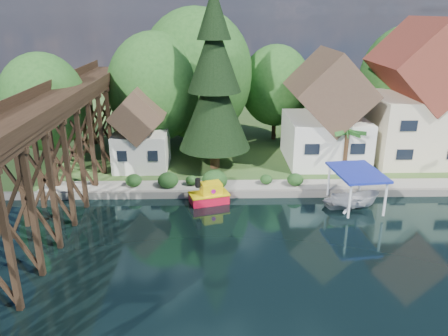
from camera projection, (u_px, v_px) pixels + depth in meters
The scene contains 15 objects.
ground at pixel (274, 245), 29.39m from camera, with size 140.00×140.00×0.00m, color black.
bank at pixel (243, 121), 61.27m from camera, with size 140.00×52.00×0.50m, color #2C5020.
seawall at pixel (309, 193), 36.89m from camera, with size 60.00×0.40×0.62m, color slate.
promenade at pixel (329, 185), 38.07m from camera, with size 50.00×2.60×0.06m, color gray.
trestle_bridge at pixel (51, 148), 32.11m from camera, with size 4.12×44.18×9.30m.
house_left at pixel (326, 116), 42.82m from camera, with size 7.64×8.64×11.02m.
house_center at pixel (417, 101), 43.04m from camera, with size 8.65×9.18×13.89m.
shed at pixel (141, 134), 41.49m from camera, with size 5.09×5.40×7.85m.
bg_trees at pixel (260, 85), 46.90m from camera, with size 49.90×13.30×10.57m.
shrubs at pixel (208, 179), 37.58m from camera, with size 15.76×2.47×1.70m.
conifer at pixel (214, 85), 39.72m from camera, with size 6.72×6.72×16.55m.
palm_tree at pixel (347, 133), 39.29m from camera, with size 3.88×3.88×4.55m.
tugboat at pixel (209, 195), 35.64m from camera, with size 3.51×2.56×2.28m.
boat_white_a at pixel (349, 200), 35.29m from camera, with size 3.01×4.21×0.87m, color white.
boat_canopy at pixel (355, 193), 34.36m from camera, with size 4.13×5.29×3.18m.
Camera 1 is at (-3.94, -25.79, 14.89)m, focal length 35.00 mm.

